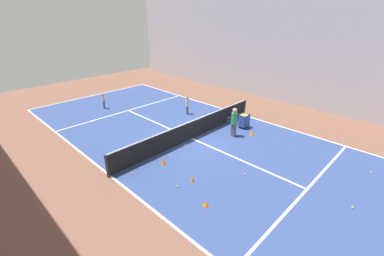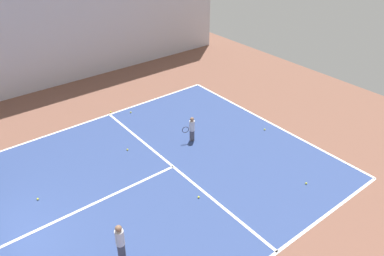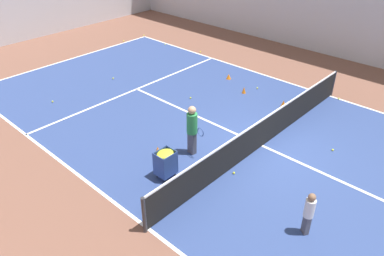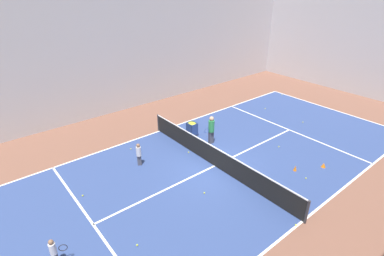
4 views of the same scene
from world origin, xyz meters
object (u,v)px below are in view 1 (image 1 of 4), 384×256
Objects in this scene: child_midcourt at (187,104)px; coach_at_net at (234,120)px; tennis_net at (192,130)px; training_cone_1 at (163,161)px; ball_cart at (244,118)px; player_near_baseline at (103,100)px; training_cone_0 at (193,179)px.

coach_at_net is at bearing 25.33° from child_midcourt.
coach_at_net is at bearing 142.31° from tennis_net.
coach_at_net is 5.43× the size of training_cone_1.
coach_at_net is 4.37m from child_midcourt.
tennis_net is at bearing -19.93° from ball_cart.
tennis_net reaches higher than ball_cart.
coach_at_net reaches higher than player_near_baseline.
child_midcourt is (-2.48, -2.88, 0.15)m from tennis_net.
tennis_net is 2.38m from coach_at_net.
tennis_net is 3.81m from child_midcourt.
player_near_baseline is 10.13m from ball_cart.
training_cone_1 is (4.66, -0.54, -0.81)m from coach_at_net.
child_midcourt is 1.40× the size of ball_cart.
tennis_net is 33.25× the size of training_cone_1.
coach_at_net is 4.76m from training_cone_1.
training_cone_0 is (5.28, 5.67, -0.56)m from child_midcourt.
coach_at_net is (-1.86, 1.44, 0.40)m from tennis_net.
training_cone_1 is (2.80, 0.89, -0.40)m from tennis_net.
training_cone_1 is (6.06, -0.29, -0.45)m from ball_cart.
ball_cart is 2.83× the size of training_cone_1.
coach_at_net is at bearing 10.21° from ball_cart.
player_near_baseline is at bearing -112.73° from child_midcourt.
coach_at_net is 1.37× the size of child_midcourt.
tennis_net is 36.46× the size of training_cone_0.
player_near_baseline is at bearing -83.21° from tennis_net.
child_midcourt is at bearing -0.41° from coach_at_net.
coach_at_net is 1.47m from ball_cart.
player_near_baseline is 3.51× the size of training_cone_1.
tennis_net is at bearing 60.08° from coach_at_net.
training_cone_0 is (6.07, 1.60, -0.47)m from ball_cart.
player_near_baseline reaches higher than training_cone_0.
tennis_net is 8.08m from player_near_baseline.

